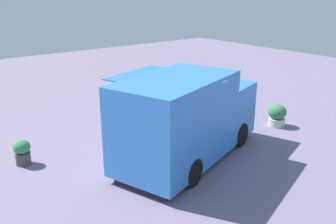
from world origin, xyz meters
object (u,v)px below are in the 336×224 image
Objects in this scene: planter_flowering_side at (277,115)px; planter_flowering_far at (115,100)px; food_truck at (187,120)px; planter_flowering_near at (22,152)px; person_customer at (228,106)px.

planter_flowering_far is at bearing 34.05° from planter_flowering_side.
food_truck is 4.47m from planter_flowering_side.
food_truck is at bearing 90.59° from planter_flowering_side.
food_truck is 7.52× the size of planter_flowering_near.
planter_flowering_near is at bearing 56.28° from food_truck.
person_customer reaches higher than planter_flowering_far.
person_customer is 1.05× the size of planter_flowering_far.
planter_flowering_far reaches higher than planter_flowering_near.
person_customer reaches higher than planter_flowering_near.
food_truck is 6.86× the size of planter_flowering_side.
planter_flowering_side is at bearing -89.41° from food_truck.
planter_flowering_side reaches higher than planter_flowering_far.
person_customer is 2.08m from planter_flowering_side.
planter_flowering_side is at bearing -107.23° from planter_flowering_near.
planter_flowering_far is at bearing -7.96° from food_truck.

